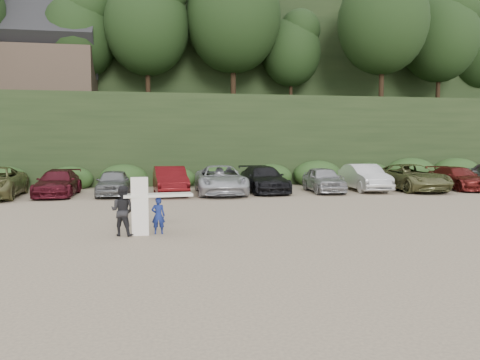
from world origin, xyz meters
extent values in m
plane|color=tan|center=(0.00, 0.00, 0.00)|extent=(120.00, 120.00, 0.00)
cube|color=black|center=(0.00, 22.00, 3.00)|extent=(80.00, 14.00, 6.00)
cube|color=black|center=(0.00, 40.00, 8.00)|extent=(90.00, 30.00, 16.00)
ellipsoid|color=black|center=(0.00, 22.00, 11.00)|extent=(66.00, 12.00, 10.00)
cube|color=#2B491E|center=(-0.55, 14.50, 0.60)|extent=(46.20, 2.00, 1.20)
cube|color=brown|center=(-12.00, 24.00, 8.00)|extent=(8.00, 6.00, 4.00)
imported|color=#51121D|center=(-8.42, 10.38, 0.68)|extent=(1.94, 4.70, 1.36)
imported|color=gray|center=(-5.55, 10.02, 0.70)|extent=(1.67, 4.10, 1.39)
imported|color=#5C0D11|center=(-2.59, 9.97, 0.76)|extent=(1.92, 4.73, 1.53)
imported|color=#BABBC1|center=(0.14, 9.85, 0.78)|extent=(2.76, 5.70, 1.56)
imported|color=black|center=(2.66, 10.36, 0.74)|extent=(2.36, 5.19, 1.47)
imported|color=#A0A1A5|center=(6.02, 9.78, 0.72)|extent=(1.97, 4.35, 1.45)
imported|color=silver|center=(8.66, 10.16, 0.78)|extent=(1.85, 4.79, 1.55)
imported|color=brown|center=(11.42, 9.79, 0.77)|extent=(2.75, 5.65, 1.55)
imported|color=maroon|center=(14.50, 9.86, 0.68)|extent=(2.04, 4.73, 1.36)
imported|color=navy|center=(-3.23, -1.05, 0.57)|extent=(0.42, 0.29, 1.13)
cube|color=white|center=(-3.23, -1.05, 1.20)|extent=(2.11, 0.79, 0.08)
imported|color=black|center=(-4.29, -1.13, 0.75)|extent=(0.89, 0.80, 1.51)
cube|color=white|center=(-3.77, -1.33, 0.89)|extent=(0.50, 0.27, 1.78)
camera|label=1|loc=(-3.23, -15.40, 2.76)|focal=35.00mm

